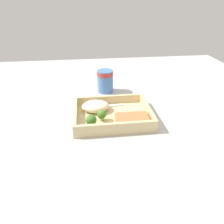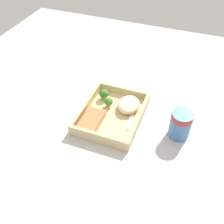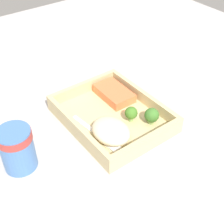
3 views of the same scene
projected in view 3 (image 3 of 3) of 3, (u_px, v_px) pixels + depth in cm
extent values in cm
cube|color=#B6B2B0|center=(112.00, 123.00, 79.86)|extent=(160.00, 160.00, 2.00)
cube|color=#CEB984|center=(112.00, 118.00, 78.84)|extent=(27.28, 21.79, 1.20)
cube|color=#CEB984|center=(77.00, 129.00, 72.69)|extent=(27.28, 1.20, 3.19)
cube|color=#CEB984|center=(143.00, 97.00, 82.19)|extent=(27.28, 1.20, 3.19)
cube|color=#CEB984|center=(84.00, 87.00, 85.45)|extent=(1.20, 19.39, 3.19)
cube|color=#CEB984|center=(147.00, 142.00, 69.42)|extent=(1.20, 19.39, 3.19)
cube|color=#E87242|center=(114.00, 93.00, 84.03)|extent=(11.12, 6.84, 2.38)
ellipsoid|color=beige|center=(111.00, 131.00, 71.69)|extent=(10.17, 8.12, 3.74)
cylinder|color=#76964F|center=(151.00, 121.00, 76.15)|extent=(1.37, 1.37, 1.51)
sphere|color=#40782C|center=(152.00, 115.00, 75.03)|extent=(3.59, 3.59, 3.59)
cylinder|color=#86AE61|center=(131.00, 118.00, 76.87)|extent=(1.20, 1.20, 1.54)
sphere|color=#467C27|center=(131.00, 113.00, 75.82)|extent=(3.16, 3.16, 3.16)
cube|color=white|center=(90.00, 129.00, 74.64)|extent=(12.44, 2.53, 0.44)
cube|color=white|center=(113.00, 146.00, 70.24)|extent=(3.63, 2.58, 0.44)
cylinder|color=#4876B6|center=(17.00, 149.00, 64.75)|extent=(7.08, 7.08, 9.98)
cylinder|color=#B23833|center=(13.00, 136.00, 62.39)|extent=(7.29, 7.29, 1.80)
cube|color=white|center=(146.00, 68.00, 98.40)|extent=(10.05, 15.81, 0.24)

